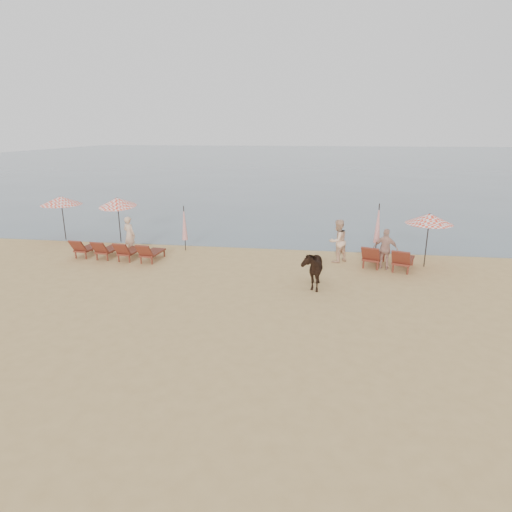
{
  "coord_description": "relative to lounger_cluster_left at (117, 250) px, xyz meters",
  "views": [
    {
      "loc": [
        2.26,
        -10.42,
        5.72
      ],
      "look_at": [
        0.0,
        5.0,
        1.1
      ],
      "focal_mm": 30.0,
      "sensor_mm": 36.0,
      "label": 1
    }
  ],
  "objects": [
    {
      "name": "ground",
      "position": [
        6.77,
        -7.29,
        -0.44
      ],
      "size": [
        120.0,
        120.0,
        0.0
      ],
      "primitive_type": "plane",
      "color": "tan",
      "rests_on": "ground"
    },
    {
      "name": "umbrella_open_right",
      "position": [
        13.69,
        0.85,
        1.68
      ],
      "size": [
        1.93,
        1.93,
        2.35
      ],
      "rotation": [
        0.0,
        0.0,
        0.28
      ],
      "color": "black",
      "rests_on": "ground"
    },
    {
      "name": "beachgoer_right_a",
      "position": [
        9.96,
        1.03,
        0.53
      ],
      "size": [
        1.18,
        1.17,
        1.93
      ],
      "primitive_type": "imported",
      "rotation": [
        0.0,
        0.0,
        3.88
      ],
      "color": "#DFAE8B",
      "rests_on": "ground"
    },
    {
      "name": "sea",
      "position": [
        6.77,
        72.71,
        -0.44
      ],
      "size": [
        160.0,
        140.0,
        0.06
      ],
      "primitive_type": "cube",
      "color": "#51606B",
      "rests_on": "ground"
    },
    {
      "name": "beachgoer_right_b",
      "position": [
        11.93,
        0.27,
        0.44
      ],
      "size": [
        1.11,
        0.71,
        1.75
      ],
      "primitive_type": "imported",
      "rotation": [
        0.0,
        0.0,
        2.84
      ],
      "color": "tan",
      "rests_on": "ground"
    },
    {
      "name": "umbrella_closed_left",
      "position": [
        2.65,
        1.87,
        0.93
      ],
      "size": [
        0.27,
        0.27,
        2.22
      ],
      "rotation": [
        0.0,
        0.0,
        -0.39
      ],
      "color": "black",
      "rests_on": "ground"
    },
    {
      "name": "beachgoer_left",
      "position": [
        0.18,
        1.01,
        0.46
      ],
      "size": [
        0.77,
        0.65,
        1.79
      ],
      "primitive_type": "imported",
      "rotation": [
        0.0,
        0.0,
        2.74
      ],
      "color": "tan",
      "rests_on": "ground"
    },
    {
      "name": "cow",
      "position": [
        8.89,
        -2.33,
        0.31
      ],
      "size": [
        0.84,
        1.78,
        1.49
      ],
      "primitive_type": "imported",
      "rotation": [
        0.0,
        0.0,
        0.02
      ],
      "color": "black",
      "rests_on": "ground"
    },
    {
      "name": "lounger_cluster_right",
      "position": [
        12.06,
        0.35,
        0.05
      ],
      "size": [
        2.45,
        2.4,
        0.7
      ],
      "rotation": [
        0.0,
        0.0,
        -0.32
      ],
      "color": "maroon",
      "rests_on": "ground"
    },
    {
      "name": "umbrella_open_left_b",
      "position": [
        -1.29,
        3.06,
        1.67
      ],
      "size": [
        1.91,
        1.95,
        2.43
      ],
      "rotation": [
        0.0,
        0.0,
        0.17
      ],
      "color": "black",
      "rests_on": "ground"
    },
    {
      "name": "umbrella_open_left_a",
      "position": [
        -4.37,
        2.93,
        1.7
      ],
      "size": [
        2.09,
        2.09,
        2.38
      ],
      "rotation": [
        0.0,
        0.0,
        0.09
      ],
      "color": "black",
      "rests_on": "ground"
    },
    {
      "name": "lounger_cluster_left",
      "position": [
        0.0,
        0.0,
        0.0
      ],
      "size": [
        4.11,
        2.05,
        0.63
      ],
      "rotation": [
        0.0,
        0.0,
        -0.09
      ],
      "color": "maroon",
      "rests_on": "ground"
    },
    {
      "name": "umbrella_closed_right",
      "position": [
        11.82,
        2.41,
        1.08
      ],
      "size": [
        0.3,
        0.3,
        2.46
      ],
      "rotation": [
        0.0,
        0.0,
        0.04
      ],
      "color": "black",
      "rests_on": "ground"
    }
  ]
}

